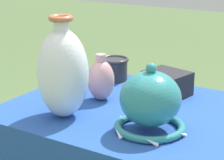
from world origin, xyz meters
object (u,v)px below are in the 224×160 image
object	(u,v)px
vase_dome_bell	(150,103)
pot_squat_slate	(70,86)
mosaic_tile_box	(167,83)
vase_tall_bulbous	(63,72)
jar_round_rose	(101,80)
cup_wide_charcoal	(114,68)

from	to	relation	value
vase_dome_bell	pot_squat_slate	size ratio (longest dim) A/B	2.15
mosaic_tile_box	vase_tall_bulbous	bearing A→B (deg)	-104.87
pot_squat_slate	jar_round_rose	xyz separation A→B (m)	(0.14, -0.01, 0.05)
vase_tall_bulbous	vase_dome_bell	size ratio (longest dim) A/B	1.45
vase_dome_bell	pot_squat_slate	distance (m)	0.44
cup_wide_charcoal	jar_round_rose	distance (m)	0.24
mosaic_tile_box	jar_round_rose	xyz separation A→B (m)	(-0.17, -0.17, 0.03)
vase_dome_bell	vase_tall_bulbous	bearing A→B (deg)	-171.14
vase_tall_bulbous	jar_round_rose	distance (m)	0.20
jar_round_rose	pot_squat_slate	bearing A→B (deg)	176.71
vase_tall_bulbous	pot_squat_slate	xyz separation A→B (m)	(-0.13, 0.20, -0.12)
vase_tall_bulbous	pot_squat_slate	size ratio (longest dim) A/B	3.12
jar_round_rose	vase_dome_bell	bearing A→B (deg)	-28.68
pot_squat_slate	vase_dome_bell	bearing A→B (deg)	-20.66
cup_wide_charcoal	vase_tall_bulbous	bearing A→B (deg)	-80.93
mosaic_tile_box	pot_squat_slate	size ratio (longest dim) A/B	1.69
mosaic_tile_box	jar_round_rose	distance (m)	0.24
vase_dome_bell	jar_round_rose	world-z (taller)	vase_dome_bell
vase_dome_bell	pot_squat_slate	bearing A→B (deg)	159.34
vase_dome_bell	cup_wide_charcoal	world-z (taller)	vase_dome_bell
vase_tall_bulbous	vase_dome_bell	distance (m)	0.29
vase_dome_bell	cup_wide_charcoal	xyz separation A→B (m)	(-0.35, 0.37, -0.04)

